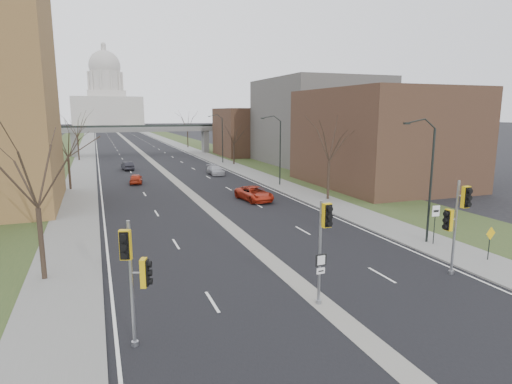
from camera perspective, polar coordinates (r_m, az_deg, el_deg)
ground at (r=21.84m, az=8.78°, el=-14.46°), size 700.00×700.00×0.00m
road_surface at (r=167.70m, az=-17.29°, el=6.98°), size 20.00×600.00×0.01m
median_strip at (r=167.70m, az=-17.29°, el=6.98°), size 1.20×600.00×0.02m
sidewalk_right at (r=168.83m, az=-13.20°, el=7.22°), size 4.00×600.00×0.12m
sidewalk_left at (r=167.42m, az=-21.42°, el=6.74°), size 4.00×600.00×0.12m
grass_verge_right at (r=169.71m, az=-11.18°, el=7.31°), size 8.00×600.00×0.10m
grass_verge_left at (r=167.60m, az=-23.48°, el=6.60°), size 8.00×600.00×0.10m
commercial_block_near at (r=56.55m, az=16.41°, el=6.93°), size 16.00×20.00×12.00m
commercial_block_mid at (r=78.87m, az=8.25°, el=9.25°), size 18.00×22.00×15.00m
commercial_block_far at (r=92.90m, az=-0.48°, el=8.01°), size 14.00×14.00×10.00m
pedestrian_bridge at (r=97.76m, az=-14.88°, el=7.69°), size 34.00×3.00×6.45m
capitol at (r=337.43m, az=-19.29°, el=11.61°), size 48.00×42.00×55.75m
streetlight_near at (r=31.26m, az=21.52°, el=5.74°), size 2.61×0.20×8.70m
streetlight_mid at (r=53.45m, az=2.46°, el=8.18°), size 2.61×0.20×8.70m
streetlight_far at (r=78.03m, az=-5.11°, el=8.91°), size 2.61×0.20×8.70m
tree_left_a at (r=25.48m, az=-27.53°, el=3.62°), size 7.20×7.20×9.40m
tree_left_b at (r=55.32m, az=-23.93°, el=6.61°), size 6.75×6.75×8.81m
tree_left_c at (r=89.24m, az=-22.82°, el=8.40°), size 7.65×7.65×9.99m
tree_right_a at (r=45.43m, az=9.80°, el=7.21°), size 7.20×7.20×9.40m
tree_right_b at (r=75.78m, az=-3.00°, el=8.03°), size 6.30×6.30×8.22m
tree_right_c at (r=114.49m, az=-9.16°, el=9.38°), size 7.65×7.65×9.99m
signal_pole_left at (r=17.19m, az=-15.93°, el=-9.62°), size 1.16×0.86×5.16m
signal_pole_median at (r=20.29m, az=9.03°, el=-5.61°), size 0.59×0.84×5.14m
signal_pole_right at (r=26.30m, az=25.16°, el=-2.76°), size 0.98×0.96×5.48m
speed_limit_sign at (r=32.17m, az=22.77°, el=-3.17°), size 0.59×0.07×2.74m
warning_sign at (r=30.33m, az=28.72°, el=-5.46°), size 0.83×0.12×2.12m
car_left_near at (r=58.01m, az=-15.72°, el=1.73°), size 2.03×4.03×1.32m
car_left_far at (r=72.09m, az=-16.77°, el=3.35°), size 1.90×4.23×1.35m
car_right_near at (r=45.08m, az=-0.24°, el=-0.21°), size 3.13×5.64×1.49m
car_right_mid at (r=64.15m, az=-5.44°, el=2.92°), size 1.91×4.69×1.36m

